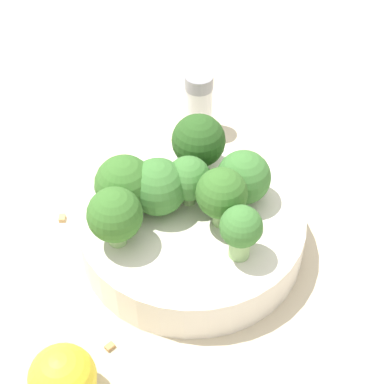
% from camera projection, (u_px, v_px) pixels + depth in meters
% --- Properties ---
extents(ground_plane, '(3.00, 3.00, 0.00)m').
position_uv_depth(ground_plane, '(192.00, 245.00, 0.65)').
color(ground_plane, beige).
extents(bowl, '(0.22, 0.22, 0.04)m').
position_uv_depth(bowl, '(192.00, 231.00, 0.63)').
color(bowl, silver).
rests_on(bowl, ground_plane).
extents(broccoli_floret_0, '(0.06, 0.06, 0.06)m').
position_uv_depth(broccoli_floret_0, '(125.00, 185.00, 0.60)').
color(broccoli_floret_0, '#8EB770').
rests_on(broccoli_floret_0, bowl).
extents(broccoli_floret_1, '(0.04, 0.04, 0.05)m').
position_uv_depth(broccoli_floret_1, '(189.00, 179.00, 0.61)').
color(broccoli_floret_1, '#84AD66').
rests_on(broccoli_floret_1, bowl).
extents(broccoli_floret_2, '(0.05, 0.05, 0.06)m').
position_uv_depth(broccoli_floret_2, '(222.00, 194.00, 0.58)').
color(broccoli_floret_2, '#84AD66').
rests_on(broccoli_floret_2, bowl).
extents(broccoli_floret_3, '(0.05, 0.05, 0.06)m').
position_uv_depth(broccoli_floret_3, '(115.00, 216.00, 0.57)').
color(broccoli_floret_3, '#8EB770').
rests_on(broccoli_floret_3, bowl).
extents(broccoli_floret_4, '(0.05, 0.05, 0.05)m').
position_uv_depth(broccoli_floret_4, '(244.00, 178.00, 0.61)').
color(broccoli_floret_4, '#8EB770').
rests_on(broccoli_floret_4, bowl).
extents(broccoli_floret_5, '(0.04, 0.04, 0.06)m').
position_uv_depth(broccoli_floret_5, '(237.00, 232.00, 0.56)').
color(broccoli_floret_5, '#8EB770').
rests_on(broccoli_floret_5, bowl).
extents(broccoli_floret_6, '(0.06, 0.06, 0.06)m').
position_uv_depth(broccoli_floret_6, '(158.00, 187.00, 0.60)').
color(broccoli_floret_6, '#84AD66').
rests_on(broccoli_floret_6, bowl).
extents(broccoli_floret_7, '(0.05, 0.05, 0.06)m').
position_uv_depth(broccoli_floret_7, '(199.00, 142.00, 0.64)').
color(broccoli_floret_7, '#8EB770').
rests_on(broccoli_floret_7, bowl).
extents(pepper_shaker, '(0.03, 0.03, 0.08)m').
position_uv_depth(pepper_shaker, '(199.00, 103.00, 0.75)').
color(pepper_shaker, silver).
rests_on(pepper_shaker, ground_plane).
extents(lemon_wedge, '(0.06, 0.06, 0.06)m').
position_uv_depth(lemon_wedge, '(63.00, 378.00, 0.51)').
color(lemon_wedge, yellow).
rests_on(lemon_wedge, ground_plane).
extents(almond_crumb_1, '(0.01, 0.01, 0.01)m').
position_uv_depth(almond_crumb_1, '(62.00, 217.00, 0.67)').
color(almond_crumb_1, tan).
rests_on(almond_crumb_1, ground_plane).
extents(almond_crumb_2, '(0.01, 0.01, 0.01)m').
position_uv_depth(almond_crumb_2, '(110.00, 345.00, 0.56)').
color(almond_crumb_2, '#AD7F4C').
rests_on(almond_crumb_2, ground_plane).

